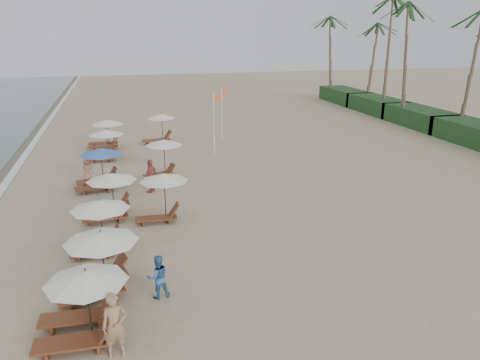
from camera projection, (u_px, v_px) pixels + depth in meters
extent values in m
plane|color=tan|center=(259.00, 269.00, 17.31)|extent=(160.00, 160.00, 0.00)
cube|color=#193D1C|center=(480.00, 134.00, 35.68)|extent=(3.20, 8.00, 1.60)
cube|color=#193D1C|center=(420.00, 117.00, 42.59)|extent=(3.20, 8.00, 1.60)
cube|color=#193D1C|center=(377.00, 105.00, 49.50)|extent=(3.20, 8.00, 1.60)
cube|color=#193D1C|center=(345.00, 96.00, 56.40)|extent=(3.20, 8.00, 1.60)
cylinder|color=brown|center=(466.00, 75.00, 37.86)|extent=(0.36, 0.36, 9.80)
cylinder|color=brown|center=(409.00, 66.00, 42.10)|extent=(0.36, 0.36, 10.60)
cylinder|color=brown|center=(387.00, 58.00, 46.98)|extent=(0.36, 0.36, 11.40)
cylinder|color=brown|center=(368.00, 66.00, 52.35)|extent=(0.36, 0.36, 9.00)
cylinder|color=brown|center=(334.00, 60.00, 56.59)|extent=(0.36, 0.36, 9.80)
cylinder|color=black|center=(89.00, 305.00, 13.22)|extent=(0.05, 0.05, 2.02)
cone|color=white|center=(86.00, 277.00, 12.95)|extent=(2.35, 2.35, 0.35)
cylinder|color=black|center=(103.00, 263.00, 15.54)|extent=(0.05, 0.05, 2.09)
cone|color=white|center=(101.00, 237.00, 15.25)|extent=(2.46, 2.46, 0.35)
cylinder|color=black|center=(102.00, 227.00, 18.39)|extent=(0.05, 0.05, 2.05)
cone|color=white|center=(100.00, 205.00, 18.11)|extent=(2.31, 2.31, 0.35)
cylinder|color=black|center=(113.00, 196.00, 21.73)|extent=(0.05, 0.05, 2.09)
cone|color=white|center=(111.00, 177.00, 21.44)|extent=(2.31, 2.31, 0.35)
cylinder|color=black|center=(102.00, 169.00, 25.77)|extent=(0.05, 0.05, 2.21)
cone|color=#3C68B4|center=(101.00, 151.00, 25.46)|extent=(2.35, 2.35, 0.35)
cylinder|color=black|center=(107.00, 145.00, 31.52)|extent=(0.05, 0.05, 1.98)
cone|color=white|center=(106.00, 132.00, 31.25)|extent=(2.33, 2.33, 0.35)
cylinder|color=black|center=(108.00, 135.00, 34.52)|extent=(0.05, 0.05, 2.07)
cone|color=white|center=(107.00, 122.00, 34.24)|extent=(2.35, 2.35, 0.35)
cylinder|color=black|center=(165.00, 197.00, 21.51)|extent=(0.05, 0.05, 2.15)
cone|color=white|center=(164.00, 177.00, 21.21)|extent=(2.24, 2.24, 0.35)
cylinder|color=black|center=(165.00, 158.00, 28.02)|extent=(0.05, 0.05, 2.15)
cone|color=white|center=(164.00, 142.00, 27.72)|extent=(2.24, 2.24, 0.35)
cylinder|color=black|center=(162.00, 128.00, 36.46)|extent=(0.05, 0.05, 2.15)
cone|color=white|center=(162.00, 116.00, 36.16)|extent=(2.24, 2.24, 0.35)
imported|color=#A27B58|center=(115.00, 326.00, 12.42)|extent=(0.72, 0.50, 1.88)
imported|color=#3669A3|center=(158.00, 277.00, 15.25)|extent=(0.82, 0.69, 1.50)
imported|color=#AF4846|center=(151.00, 176.00, 25.16)|extent=(0.95, 1.16, 1.84)
imported|color=tan|center=(87.00, 170.00, 26.87)|extent=(0.87, 0.82, 1.49)
cylinder|color=silver|center=(214.00, 124.00, 32.70)|extent=(0.08, 0.08, 4.29)
cube|color=#E85C2B|center=(217.00, 99.00, 32.23)|extent=(0.55, 0.02, 0.40)
cylinder|color=silver|center=(222.00, 113.00, 36.88)|extent=(0.08, 0.08, 4.23)
cube|color=#E85C2B|center=(225.00, 91.00, 36.42)|extent=(0.55, 0.02, 0.40)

